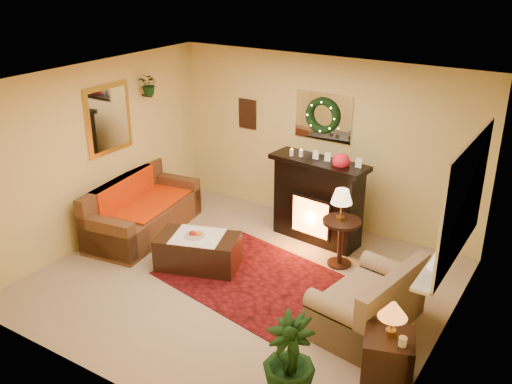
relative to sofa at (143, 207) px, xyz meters
The scene contains 31 objects.
floor 2.12m from the sofa, 11.15° to the right, with size 5.00×5.00×0.00m, color beige.
ceiling 3.01m from the sofa, 11.15° to the right, with size 5.00×5.00×0.00m, color white.
wall_back 2.89m from the sofa, 42.17° to the left, with size 5.00×5.00×0.00m, color #EFD88C.
wall_front 3.46m from the sofa, 52.43° to the right, with size 5.00×5.00×0.00m, color #EFD88C.
wall_left 1.06m from the sofa, 138.84° to the right, with size 4.50×4.50×0.00m, color #EFD88C.
wall_right 4.64m from the sofa, ahead, with size 4.50×4.50×0.00m, color #EFD88C.
area_rug 2.21m from the sofa, ahead, with size 2.30×1.73×0.01m, color #3F0309.
sofa is the anchor object (origin of this frame).
red_throw 0.14m from the sofa, 112.89° to the left, with size 0.84×1.37×0.02m, color #DE4720.
fireplace 2.61m from the sofa, 27.70° to the left, with size 1.29×0.41×1.19m, color #342519.
poinsettia 3.03m from the sofa, 23.90° to the left, with size 0.24×0.24×0.24m, color red.
mantel_candle_a 2.36m from the sofa, 31.40° to the left, with size 0.06×0.06×0.18m, color silver.
mantel_candle_b 2.49m from the sofa, 30.54° to the left, with size 0.06×0.06×0.19m, color white.
mantel_mirror 3.02m from the sofa, 41.86° to the left, with size 0.92×0.02×0.72m, color white.
wreath 3.00m from the sofa, 41.23° to the left, with size 0.55×0.55×0.11m, color #194719.
wall_art 2.25m from the sofa, 69.32° to the left, with size 0.32×0.03×0.48m, color #381E11.
gold_mirror 1.40m from the sofa, 166.94° to the right, with size 0.03×0.84×1.00m, color gold.
hanging_plant 1.70m from the sofa, 114.85° to the left, with size 0.33×0.28×0.36m, color #194719.
loveseat 3.76m from the sofa, ahead, with size 0.79×1.36×0.79m, color gray.
window_frame 4.66m from the sofa, ahead, with size 0.03×1.86×1.36m, color white.
window_glass 4.65m from the sofa, ahead, with size 0.02×1.70×1.22m, color black.
window_sill 4.44m from the sofa, ahead, with size 0.22×1.86×0.04m, color white.
mini_tree 4.48m from the sofa, ahead, with size 0.20×0.20×0.30m, color silver.
sill_plant 4.51m from the sofa, 11.19° to the left, with size 0.28×0.22×0.50m, color #214B1E.
side_table_round 3.00m from the sofa, 13.50° to the left, with size 0.52×0.52×0.67m, color black.
lamp_cream 3.01m from the sofa, 13.76° to the left, with size 0.29×0.29×0.44m, color #F4D393.
end_table_square 4.48m from the sofa, 16.05° to the right, with size 0.48×0.48×0.59m, color #381C11.
lamp_tiffany 4.47m from the sofa, 15.69° to the right, with size 0.28×0.28×0.41m, color orange.
coffee_table 1.39m from the sofa, 15.97° to the right, with size 1.08×0.60×0.46m, color #352115.
fruit_bowl 1.35m from the sofa, 17.27° to the right, with size 0.27×0.27×0.06m, color beige.
floor_palm 4.03m from the sofa, 27.87° to the right, with size 1.51×1.51×2.70m, color black.
Camera 1 is at (3.56, -5.29, 3.96)m, focal length 40.00 mm.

